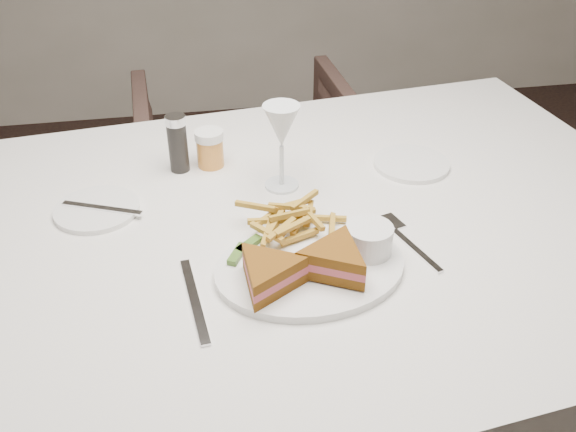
{
  "coord_description": "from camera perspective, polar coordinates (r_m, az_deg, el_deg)",
  "views": [
    {
      "loc": [
        -0.4,
        -0.63,
        1.42
      ],
      "look_at": [
        -0.23,
        0.28,
        0.8
      ],
      "focal_mm": 40.0,
      "sensor_mm": 36.0,
      "label": 1
    }
  ],
  "objects": [
    {
      "name": "chair_far",
      "position": [
        2.11,
        -3.37,
        3.57
      ],
      "size": [
        0.72,
        0.67,
        0.71
      ],
      "primitive_type": "imported",
      "rotation": [
        0.0,
        0.0,
        3.18
      ],
      "color": "#44302A",
      "rests_on": "ground"
    },
    {
      "name": "table",
      "position": [
        1.43,
        -0.36,
        -13.14
      ],
      "size": [
        1.64,
        1.19,
        0.75
      ],
      "primitive_type": "cube",
      "rotation": [
        0.0,
        0.0,
        0.12
      ],
      "color": "silver",
      "rests_on": "ground"
    },
    {
      "name": "table_setting",
      "position": [
        1.13,
        0.13,
        -0.31
      ],
      "size": [
        0.81,
        0.56,
        0.18
      ],
      "color": "white",
      "rests_on": "table"
    }
  ]
}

